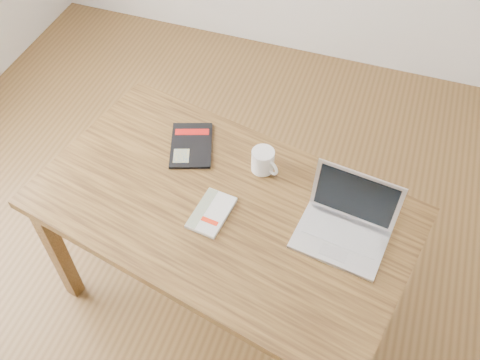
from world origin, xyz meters
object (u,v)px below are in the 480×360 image
(coffee_mug, at_px, (263,161))
(black_guidebook, at_px, (191,145))
(white_guidebook, at_px, (211,213))
(laptop, at_px, (345,224))
(desk, at_px, (223,219))

(coffee_mug, bearing_deg, black_guidebook, -154.12)
(white_guidebook, relative_size, laptop, 0.60)
(black_guidebook, bearing_deg, white_guidebook, -74.82)
(desk, distance_m, white_guidebook, 0.11)
(black_guidebook, height_order, coffee_mug, coffee_mug)
(desk, distance_m, laptop, 0.48)
(coffee_mug, bearing_deg, desk, -82.36)
(laptop, relative_size, coffee_mug, 2.83)
(black_guidebook, bearing_deg, coffee_mug, -23.36)
(black_guidebook, relative_size, laptop, 0.84)
(white_guidebook, bearing_deg, coffee_mug, 73.36)
(black_guidebook, xyz_separation_m, coffee_mug, (0.32, -0.02, 0.04))
(laptop, bearing_deg, coffee_mug, 159.67)
(desk, xyz_separation_m, white_guidebook, (-0.02, -0.05, 0.10))
(laptop, height_order, coffee_mug, laptop)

